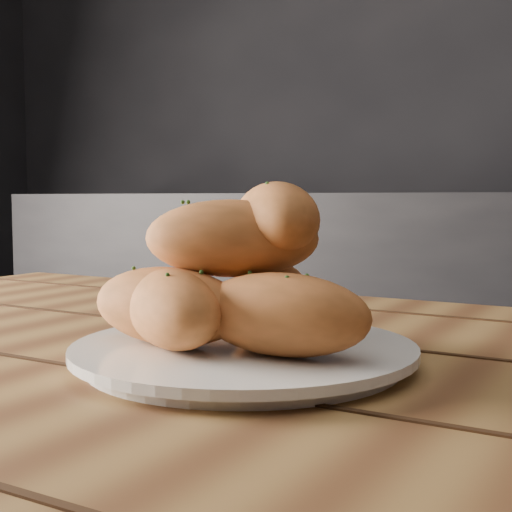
{
  "coord_description": "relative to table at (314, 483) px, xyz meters",
  "views": [
    {
      "loc": [
        0.24,
        -0.02,
        0.89
      ],
      "look_at": [
        -0.07,
        0.5,
        0.84
      ],
      "focal_mm": 50.0,
      "sensor_mm": 36.0,
      "label": 1
    }
  ],
  "objects": [
    {
      "name": "table",
      "position": [
        0.0,
        0.0,
        0.0
      ],
      "size": [
        1.54,
        0.84,
        0.75
      ],
      "color": "brown",
      "rests_on": "ground"
    },
    {
      "name": "plate",
      "position": [
        -0.05,
        -0.02,
        0.11
      ],
      "size": [
        0.29,
        0.29,
        0.02
      ],
      "color": "white",
      "rests_on": "table"
    },
    {
      "name": "bread_rolls",
      "position": [
        -0.06,
        -0.03,
        0.17
      ],
      "size": [
        0.25,
        0.24,
        0.14
      ],
      "color": "#C96F37",
      "rests_on": "plate"
    }
  ]
}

